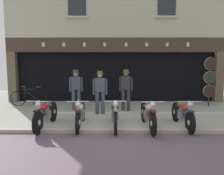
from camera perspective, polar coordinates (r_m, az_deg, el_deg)
ground at (r=5.00m, az=1.66°, el=-16.67°), size 23.18×22.00×0.18m
shop_facade at (r=12.57m, az=0.89°, el=5.72°), size 11.48×4.42×6.87m
motorcycle_left at (r=6.67m, az=-17.78°, el=-6.86°), size 0.62×2.02×0.93m
motorcycle_center_left at (r=6.51m, az=-8.68°, el=-7.03°), size 0.62×2.07×0.92m
motorcycle_center at (r=6.34m, az=0.78°, el=-7.21°), size 0.62×1.98×0.94m
motorcycle_center_right at (r=6.38m, az=9.88°, el=-7.22°), size 0.62×2.11×0.93m
motorcycle_right at (r=6.74m, az=18.88°, el=-6.83°), size 0.62×1.99×0.91m
salesman_left at (r=8.84m, az=-9.92°, el=-0.10°), size 0.55×0.35×1.71m
shopkeeper_center at (r=8.05m, az=-3.33°, el=-0.79°), size 0.56×0.32×1.68m
salesman_right at (r=8.63m, az=3.85°, el=-0.14°), size 0.55×0.34×1.72m
tyre_sign_pole at (r=10.53m, az=25.43°, el=2.41°), size 0.57×0.06×2.29m
advert_board_near at (r=11.25m, az=-11.96°, el=5.05°), size 0.69×0.03×1.09m
advert_board_far at (r=11.57m, az=-17.91°, el=4.95°), size 0.83×0.03×1.08m
leaning_bicycle at (r=10.51m, az=-22.10°, el=-2.62°), size 1.73×0.50×0.95m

